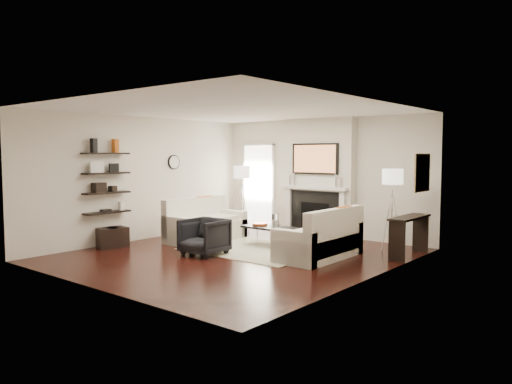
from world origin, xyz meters
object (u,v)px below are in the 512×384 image
Objects in this scene: coffee_table at (269,227)px; lamp_left_shade at (242,172)px; armchair at (204,235)px; loveseat_right_base at (319,247)px; loveseat_left_base at (206,231)px; ottoman_near at (116,237)px; lamp_right_shade at (393,177)px.

coffee_table is 2.47m from lamp_left_shade.
armchair is at bearing -108.11° from coffee_table.
coffee_table is at bearing -34.73° from lamp_left_shade.
armchair is at bearing -62.73° from lamp_left_shade.
loveseat_left_base is at bearing -179.79° from loveseat_right_base.
loveseat_right_base is 4.16m from ottoman_near.
armchair is 3.82m from lamp_right_shade.
loveseat_right_base is 2.10m from lamp_right_shade.
lamp_right_shade reaches higher than loveseat_right_base.
armchair is 3.20m from lamp_left_shade.
lamp_left_shade is 1.00× the size of ottoman_near.
lamp_right_shade reaches higher than coffee_table.
coffee_table is (-1.36, 0.28, 0.19)m from loveseat_right_base.
ottoman_near is (-4.52, -3.21, -1.25)m from lamp_right_shade.
lamp_left_shade is at bearing 114.88° from armchair.
loveseat_left_base is 1.90m from ottoman_near.
armchair is at bearing -133.31° from lamp_right_shade.
ottoman_near is (-0.94, -1.65, -0.01)m from loveseat_left_base.
loveseat_left_base is 4.10m from lamp_right_shade.
loveseat_left_base is 4.50× the size of ottoman_near.
lamp_right_shade is (2.06, 1.27, 1.05)m from coffee_table.
loveseat_right_base is 4.50× the size of lamp_left_shade.
loveseat_left_base is 4.50× the size of lamp_left_shade.
lamp_right_shade is at bearing -0.15° from lamp_left_shade.
coffee_table is 3.14m from ottoman_near.
coffee_table reaches higher than ottoman_near.
coffee_table is 2.64m from lamp_right_shade.
lamp_left_shade is at bearing 79.09° from ottoman_near.
lamp_left_shade reaches higher than armchair.
loveseat_left_base is 1.64× the size of coffee_table.
lamp_right_shade is at bearing 44.30° from armchair.
loveseat_right_base is 2.14m from armchair.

